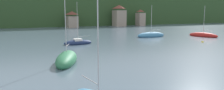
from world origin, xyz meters
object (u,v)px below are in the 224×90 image
object	(u,v)px
shore_building_central	(119,16)
sailboat_far_7	(203,35)
sailboat_far_5	(78,43)
sailboat_far_6	(151,35)
shore_building_westcentral	(72,20)
mooring_buoy_near	(202,42)
sailboat_mid_3	(67,59)
shore_building_eastcentral	(140,18)

from	to	relation	value
shore_building_central	sailboat_far_7	world-z (taller)	shore_building_central
shore_building_central	sailboat_far_5	distance (m)	60.48
sailboat_far_6	sailboat_far_7	bearing A→B (deg)	160.03
shore_building_westcentral	sailboat_far_7	world-z (taller)	sailboat_far_7
sailboat_far_7	mooring_buoy_near	distance (m)	11.92
sailboat_mid_3	sailboat_far_7	world-z (taller)	sailboat_mid_3
shore_building_central	sailboat_far_7	distance (m)	50.39
sailboat_far_7	sailboat_far_6	bearing A→B (deg)	50.88
sailboat_mid_3	sailboat_far_7	distance (m)	43.25
sailboat_mid_3	mooring_buoy_near	distance (m)	32.50
sailboat_far_6	mooring_buoy_near	distance (m)	14.08
sailboat_far_5	shore_building_westcentral	bearing A→B (deg)	-103.59
shore_building_westcentral	mooring_buoy_near	xyz separation A→B (m)	(15.87, -58.40, -3.44)
shore_building_westcentral	sailboat_mid_3	size ratio (longest dim) A/B	0.63
sailboat_far_6	sailboat_far_7	world-z (taller)	sailboat_far_6
shore_building_westcentral	sailboat_far_6	bearing A→B (deg)	-76.12
sailboat_far_6	sailboat_far_5	bearing A→B (deg)	14.86
sailboat_far_6	shore_building_westcentral	bearing A→B (deg)	-75.28
sailboat_mid_3	sailboat_far_7	bearing A→B (deg)	131.81
sailboat_far_5	mooring_buoy_near	world-z (taller)	sailboat_far_5
sailboat_far_6	shore_building_eastcentral	bearing A→B (deg)	-116.63
shore_building_central	sailboat_mid_3	xyz separation A→B (m)	(-38.53, -65.98, -4.43)
shore_building_central	sailboat_far_6	size ratio (longest dim) A/B	1.13
sailboat_far_5	shore_building_eastcentral	bearing A→B (deg)	-133.91
shore_building_eastcentral	sailboat_mid_3	bearing A→B (deg)	-127.41
sailboat_far_7	shore_building_eastcentral	bearing A→B (deg)	-29.40
shore_building_central	sailboat_far_5	bearing A→B (deg)	-123.27
sailboat_mid_3	sailboat_far_5	bearing A→B (deg)	-178.93
shore_building_westcentral	shore_building_central	distance (m)	22.87
shore_building_eastcentral	sailboat_far_7	size ratio (longest dim) A/B	0.91
sailboat_far_7	shore_building_westcentral	bearing A→B (deg)	7.72
shore_building_eastcentral	sailboat_far_5	size ratio (longest dim) A/B	0.89
sailboat_mid_3	sailboat_far_7	xyz separation A→B (m)	(40.25, 15.83, -0.09)
shore_building_westcentral	sailboat_far_7	distance (m)	55.98
shore_building_westcentral	sailboat_far_5	world-z (taller)	sailboat_far_5
shore_building_westcentral	shore_building_eastcentral	distance (m)	34.24
shore_building_westcentral	shore_building_central	bearing A→B (deg)	-0.17
shore_building_westcentral	shore_building_central	xyz separation A→B (m)	(22.82, -0.07, 1.46)
shore_building_central	mooring_buoy_near	bearing A→B (deg)	-96.79
sailboat_far_5	sailboat_far_7	size ratio (longest dim) A/B	1.03
shore_building_westcentral	shore_building_eastcentral	world-z (taller)	shore_building_eastcentral
shore_building_westcentral	sailboat_far_5	size ratio (longest dim) A/B	0.79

